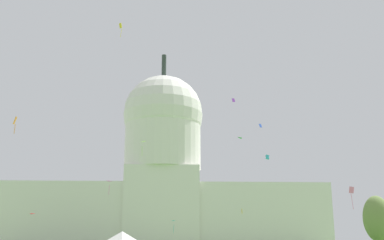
{
  "coord_description": "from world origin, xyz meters",
  "views": [
    {
      "loc": [
        -0.02,
        -22.8,
        3.04
      ],
      "look_at": [
        4.61,
        71.37,
        27.41
      ],
      "focal_mm": 44.08,
      "sensor_mm": 36.0,
      "label": 1
    }
  ],
  "objects_px": {
    "kite_orange_mid": "(15,121)",
    "kite_gold_low": "(242,211)",
    "kite_blue_high": "(260,126)",
    "kite_red_low": "(31,216)",
    "kite_cyan_mid": "(267,157)",
    "kite_turquoise_low": "(175,223)",
    "kite_green_mid": "(242,139)",
    "capitol_building": "(162,183)",
    "kite_magenta_mid": "(110,183)",
    "kite_pink_low": "(352,192)",
    "kite_violet_high": "(233,100)",
    "kite_yellow_high": "(121,27)",
    "tree_east_mid": "(377,219)",
    "kite_lime_mid": "(141,144)"
  },
  "relations": [
    {
      "from": "kite_magenta_mid",
      "to": "kite_orange_mid",
      "type": "bearing_deg",
      "value": -125.68
    },
    {
      "from": "kite_orange_mid",
      "to": "kite_gold_low",
      "type": "relative_size",
      "value": 1.66
    },
    {
      "from": "capitol_building",
      "to": "kite_red_low",
      "type": "relative_size",
      "value": 80.82
    },
    {
      "from": "capitol_building",
      "to": "kite_magenta_mid",
      "type": "xyz_separation_m",
      "value": [
        -15.15,
        -32.22,
        -3.89
      ]
    },
    {
      "from": "kite_lime_mid",
      "to": "kite_red_low",
      "type": "xyz_separation_m",
      "value": [
        -29.78,
        15.59,
        -16.5
      ]
    },
    {
      "from": "kite_lime_mid",
      "to": "kite_magenta_mid",
      "type": "distance_m",
      "value": 30.8
    },
    {
      "from": "kite_green_mid",
      "to": "kite_pink_low",
      "type": "relative_size",
      "value": 0.49
    },
    {
      "from": "kite_turquoise_low",
      "to": "kite_orange_mid",
      "type": "relative_size",
      "value": 1.19
    },
    {
      "from": "capitol_building",
      "to": "kite_red_low",
      "type": "xyz_separation_m",
      "value": [
        -34.14,
        -44.83,
        -14.34
      ]
    },
    {
      "from": "kite_violet_high",
      "to": "capitol_building",
      "type": "bearing_deg",
      "value": 146.78
    },
    {
      "from": "kite_violet_high",
      "to": "kite_orange_mid",
      "type": "height_order",
      "value": "kite_violet_high"
    },
    {
      "from": "kite_magenta_mid",
      "to": "kite_violet_high",
      "type": "distance_m",
      "value": 46.17
    },
    {
      "from": "capitol_building",
      "to": "kite_blue_high",
      "type": "height_order",
      "value": "capitol_building"
    },
    {
      "from": "kite_lime_mid",
      "to": "tree_east_mid",
      "type": "bearing_deg",
      "value": 21.97
    },
    {
      "from": "kite_yellow_high",
      "to": "kite_cyan_mid",
      "type": "height_order",
      "value": "kite_yellow_high"
    },
    {
      "from": "kite_lime_mid",
      "to": "kite_orange_mid",
      "type": "height_order",
      "value": "kite_lime_mid"
    },
    {
      "from": "kite_turquoise_low",
      "to": "kite_red_low",
      "type": "bearing_deg",
      "value": 62.07
    },
    {
      "from": "kite_lime_mid",
      "to": "capitol_building",
      "type": "bearing_deg",
      "value": 124.14
    },
    {
      "from": "kite_green_mid",
      "to": "kite_red_low",
      "type": "bearing_deg",
      "value": 97.0
    },
    {
      "from": "kite_cyan_mid",
      "to": "kite_orange_mid",
      "type": "bearing_deg",
      "value": -41.13
    },
    {
      "from": "kite_blue_high",
      "to": "kite_red_low",
      "type": "distance_m",
      "value": 68.56
    },
    {
      "from": "kite_violet_high",
      "to": "kite_gold_low",
      "type": "height_order",
      "value": "kite_violet_high"
    },
    {
      "from": "capitol_building",
      "to": "kite_green_mid",
      "type": "height_order",
      "value": "capitol_building"
    },
    {
      "from": "kite_turquoise_low",
      "to": "kite_gold_low",
      "type": "distance_m",
      "value": 24.65
    },
    {
      "from": "kite_turquoise_low",
      "to": "kite_orange_mid",
      "type": "distance_m",
      "value": 73.45
    },
    {
      "from": "kite_violet_high",
      "to": "kite_red_low",
      "type": "height_order",
      "value": "kite_violet_high"
    },
    {
      "from": "tree_east_mid",
      "to": "kite_red_low",
      "type": "relative_size",
      "value": 8.54
    },
    {
      "from": "kite_pink_low",
      "to": "kite_orange_mid",
      "type": "bearing_deg",
      "value": 85.35
    },
    {
      "from": "kite_turquoise_low",
      "to": "kite_pink_low",
      "type": "relative_size",
      "value": 0.87
    },
    {
      "from": "kite_orange_mid",
      "to": "kite_pink_low",
      "type": "height_order",
      "value": "kite_orange_mid"
    },
    {
      "from": "kite_magenta_mid",
      "to": "kite_yellow_high",
      "type": "distance_m",
      "value": 58.97
    },
    {
      "from": "kite_orange_mid",
      "to": "kite_gold_low",
      "type": "bearing_deg",
      "value": -171.45
    },
    {
      "from": "kite_blue_high",
      "to": "kite_red_low",
      "type": "xyz_separation_m",
      "value": [
        -63.25,
        -3.22,
        -26.26
      ]
    },
    {
      "from": "kite_red_low",
      "to": "kite_yellow_high",
      "type": "relative_size",
      "value": 0.46
    },
    {
      "from": "capitol_building",
      "to": "kite_cyan_mid",
      "type": "height_order",
      "value": "capitol_building"
    },
    {
      "from": "kite_lime_mid",
      "to": "kite_pink_low",
      "type": "height_order",
      "value": "kite_lime_mid"
    },
    {
      "from": "kite_blue_high",
      "to": "kite_cyan_mid",
      "type": "xyz_separation_m",
      "value": [
        -2.24,
        -18.44,
        -12.61
      ]
    },
    {
      "from": "kite_blue_high",
      "to": "kite_pink_low",
      "type": "bearing_deg",
      "value": -64.89
    },
    {
      "from": "tree_east_mid",
      "to": "kite_gold_low",
      "type": "xyz_separation_m",
      "value": [
        -21.43,
        46.9,
        4.36
      ]
    },
    {
      "from": "kite_magenta_mid",
      "to": "kite_orange_mid",
      "type": "height_order",
      "value": "kite_magenta_mid"
    },
    {
      "from": "tree_east_mid",
      "to": "kite_orange_mid",
      "type": "distance_m",
      "value": 74.95
    },
    {
      "from": "kite_turquoise_low",
      "to": "kite_green_mid",
      "type": "height_order",
      "value": "kite_green_mid"
    },
    {
      "from": "kite_blue_high",
      "to": "kite_cyan_mid",
      "type": "height_order",
      "value": "kite_blue_high"
    },
    {
      "from": "kite_turquoise_low",
      "to": "kite_violet_high",
      "type": "relative_size",
      "value": 2.22
    },
    {
      "from": "kite_magenta_mid",
      "to": "kite_violet_high",
      "type": "xyz_separation_m",
      "value": [
        37.86,
        0.26,
        26.43
      ]
    },
    {
      "from": "kite_blue_high",
      "to": "kite_orange_mid",
      "type": "relative_size",
      "value": 0.5
    },
    {
      "from": "kite_red_low",
      "to": "kite_gold_low",
      "type": "height_order",
      "value": "kite_gold_low"
    },
    {
      "from": "kite_orange_mid",
      "to": "kite_gold_low",
      "type": "xyz_separation_m",
      "value": [
        44.01,
        81.58,
        -7.15
      ]
    },
    {
      "from": "kite_gold_low",
      "to": "kite_magenta_mid",
      "type": "bearing_deg",
      "value": -43.47
    },
    {
      "from": "kite_blue_high",
      "to": "kite_cyan_mid",
      "type": "bearing_deg",
      "value": -72.76
    }
  ]
}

